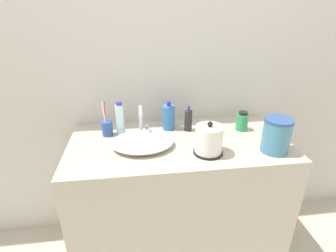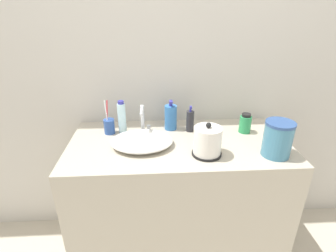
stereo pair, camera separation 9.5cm
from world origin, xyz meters
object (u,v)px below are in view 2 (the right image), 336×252
object	(u,v)px
electric_kettle	(207,142)
mouthwash_bottle	(122,118)
hand_cream_bottle	(190,121)
water_pitcher	(278,139)
toothbrush_cup	(109,126)
faucet	(143,118)
lotion_bottle	(171,117)
shampoo_bottle	(245,123)

from	to	relation	value
electric_kettle	mouthwash_bottle	distance (m)	0.55
hand_cream_bottle	water_pitcher	distance (m)	0.51
toothbrush_cup	hand_cream_bottle	xyz separation A→B (m)	(0.49, 0.00, 0.02)
faucet	water_pitcher	world-z (taller)	water_pitcher
electric_kettle	water_pitcher	xyz separation A→B (m)	(0.36, -0.03, 0.02)
mouthwash_bottle	faucet	bearing A→B (deg)	-5.10
electric_kettle	toothbrush_cup	world-z (taller)	toothbrush_cup
electric_kettle	lotion_bottle	world-z (taller)	lotion_bottle
electric_kettle	water_pitcher	bearing A→B (deg)	-4.04
mouthwash_bottle	hand_cream_bottle	bearing A→B (deg)	-0.41
mouthwash_bottle	hand_cream_bottle	xyz separation A→B (m)	(0.41, -0.00, -0.03)
shampoo_bottle	lotion_bottle	bearing A→B (deg)	170.81
toothbrush_cup	water_pitcher	xyz separation A→B (m)	(0.90, -0.31, 0.05)
faucet	electric_kettle	xyz separation A→B (m)	(0.34, -0.28, -0.03)
shampoo_bottle	water_pitcher	size ratio (longest dim) A/B	0.65
lotion_bottle	mouthwash_bottle	distance (m)	0.30
electric_kettle	mouthwash_bottle	world-z (taller)	mouthwash_bottle
faucet	shampoo_bottle	distance (m)	0.62
faucet	lotion_bottle	size ratio (longest dim) A/B	0.90
hand_cream_bottle	faucet	bearing A→B (deg)	-178.30
electric_kettle	water_pitcher	size ratio (longest dim) A/B	0.98
electric_kettle	shampoo_bottle	xyz separation A→B (m)	(0.28, 0.25, -0.01)
water_pitcher	toothbrush_cup	bearing A→B (deg)	161.01
lotion_bottle	mouthwash_bottle	world-z (taller)	mouthwash_bottle
electric_kettle	hand_cream_bottle	world-z (taller)	electric_kettle
faucet	mouthwash_bottle	bearing A→B (deg)	174.90
mouthwash_bottle	shampoo_bottle	bearing A→B (deg)	-2.87
toothbrush_cup	mouthwash_bottle	size ratio (longest dim) A/B	1.04
lotion_bottle	faucet	bearing A→B (deg)	-164.43
toothbrush_cup	hand_cream_bottle	bearing A→B (deg)	0.28
toothbrush_cup	water_pitcher	distance (m)	0.95
lotion_bottle	water_pitcher	world-z (taller)	lotion_bottle
electric_kettle	hand_cream_bottle	size ratio (longest dim) A/B	1.10
lotion_bottle	hand_cream_bottle	xyz separation A→B (m)	(0.12, -0.04, -0.01)
toothbrush_cup	mouthwash_bottle	world-z (taller)	toothbrush_cup
shampoo_bottle	mouthwash_bottle	size ratio (longest dim) A/B	0.59
faucet	shampoo_bottle	xyz separation A→B (m)	(0.62, -0.03, -0.04)
electric_kettle	water_pitcher	distance (m)	0.36
electric_kettle	toothbrush_cup	xyz separation A→B (m)	(-0.54, 0.28, -0.02)
faucet	hand_cream_bottle	xyz separation A→B (m)	(0.28, 0.01, -0.03)
shampoo_bottle	hand_cream_bottle	distance (m)	0.34
mouthwash_bottle	hand_cream_bottle	world-z (taller)	mouthwash_bottle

